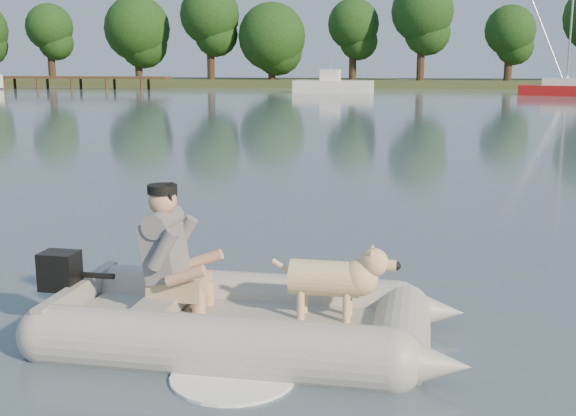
% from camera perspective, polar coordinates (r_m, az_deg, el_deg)
% --- Properties ---
extents(water, '(160.00, 160.00, 0.00)m').
position_cam_1_polar(water, '(6.76, -4.13, -9.33)').
color(water, slate).
rests_on(water, ground).
extents(shore_bank, '(160.00, 12.00, 0.70)m').
position_cam_1_polar(shore_bank, '(68.21, 7.17, 9.74)').
color(shore_bank, '#47512D').
rests_on(shore_bank, water).
extents(dock, '(18.00, 2.00, 1.04)m').
position_cam_1_polar(dock, '(64.31, -17.21, 9.45)').
color(dock, '#4C331E').
rests_on(dock, water).
extents(treeline, '(71.02, 7.35, 9.27)m').
position_cam_1_polar(treeline, '(67.53, 4.02, 14.22)').
color(treeline, '#332316').
rests_on(treeline, shore_bank).
extents(dinghy, '(4.79, 3.15, 1.44)m').
position_cam_1_polar(dinghy, '(6.22, -3.33, -5.12)').
color(dinghy, gray).
rests_on(dinghy, water).
extents(man, '(0.79, 0.69, 1.13)m').
position_cam_1_polar(man, '(6.44, -9.57, -2.94)').
color(man, slate).
rests_on(man, dinghy).
extents(dog, '(0.99, 0.39, 0.65)m').
position_cam_1_polar(dog, '(6.17, 2.94, -6.04)').
color(dog, tan).
rests_on(dog, dinghy).
extents(outboard_motor, '(0.45, 0.32, 0.82)m').
position_cam_1_polar(outboard_motor, '(6.93, -17.47, -6.46)').
color(outboard_motor, black).
rests_on(outboard_motor, dinghy).
extents(motorboat, '(6.14, 2.90, 2.51)m').
position_cam_1_polar(motorboat, '(53.87, 3.61, 10.27)').
color(motorboat, white).
rests_on(motorboat, water).
extents(sailboat, '(7.20, 4.24, 9.49)m').
position_cam_1_polar(sailboat, '(53.27, 21.51, 8.70)').
color(sailboat, '#A61313').
rests_on(sailboat, water).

